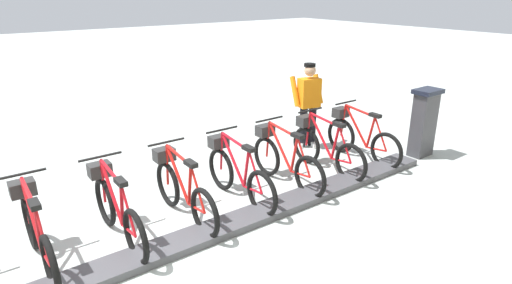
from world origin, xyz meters
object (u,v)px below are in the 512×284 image
(bike_docked_5, at_px, (116,209))
(bike_docked_0, at_px, (360,137))
(payment_kiosk, at_px, (424,122))
(bike_docked_4, at_px, (182,189))
(bike_docked_1, at_px, (325,147))
(bike_docked_6, at_px, (37,232))
(bike_docked_3, at_px, (237,173))
(worker_near_rack, at_px, (308,102))
(bike_docked_2, at_px, (284,159))

(bike_docked_5, bearing_deg, bike_docked_0, -90.00)
(payment_kiosk, xyz_separation_m, bike_docked_4, (0.57, 4.71, -0.24))
(bike_docked_0, height_order, bike_docked_1, same)
(bike_docked_0, distance_m, bike_docked_6, 5.43)
(bike_docked_3, xyz_separation_m, bike_docked_5, (0.00, 1.81, 0.00))
(bike_docked_0, relative_size, bike_docked_6, 1.00)
(bike_docked_6, bearing_deg, bike_docked_0, -90.00)
(bike_docked_5, height_order, worker_near_rack, worker_near_rack)
(bike_docked_0, xyz_separation_m, bike_docked_6, (0.00, 5.43, 0.00))
(bike_docked_0, height_order, worker_near_rack, worker_near_rack)
(worker_near_rack, bearing_deg, bike_docked_0, -163.85)
(bike_docked_5, xyz_separation_m, bike_docked_6, (0.00, 0.91, 0.00))
(bike_docked_2, relative_size, bike_docked_4, 1.00)
(bike_docked_0, bearing_deg, bike_docked_5, 90.00)
(bike_docked_6, bearing_deg, bike_docked_3, -90.00)
(bike_docked_0, height_order, bike_docked_2, same)
(bike_docked_0, xyz_separation_m, bike_docked_4, (0.00, 3.62, 0.00))
(bike_docked_2, xyz_separation_m, worker_near_rack, (1.07, -1.50, 0.48))
(bike_docked_5, distance_m, bike_docked_6, 0.91)
(payment_kiosk, bearing_deg, bike_docked_4, 83.07)
(payment_kiosk, bearing_deg, worker_near_rack, 40.35)
(payment_kiosk, xyz_separation_m, worker_near_rack, (1.64, 1.39, 0.24))
(payment_kiosk, height_order, bike_docked_0, payment_kiosk)
(bike_docked_3, bearing_deg, bike_docked_1, -90.00)
(bike_docked_3, xyz_separation_m, bike_docked_4, (0.00, 0.91, 0.00))
(bike_docked_4, bearing_deg, bike_docked_5, 90.00)
(bike_docked_4, bearing_deg, bike_docked_6, 90.00)
(bike_docked_3, relative_size, worker_near_rack, 1.04)
(bike_docked_1, xyz_separation_m, bike_docked_5, (0.00, 3.62, 0.00))
(bike_docked_2, height_order, bike_docked_6, same)
(bike_docked_4, height_order, bike_docked_6, same)
(payment_kiosk, distance_m, bike_docked_2, 2.96)
(bike_docked_1, height_order, bike_docked_5, same)
(bike_docked_3, height_order, bike_docked_4, same)
(bike_docked_2, bearing_deg, payment_kiosk, -101.17)
(payment_kiosk, xyz_separation_m, bike_docked_1, (0.57, 1.99, -0.24))
(bike_docked_0, distance_m, bike_docked_4, 3.62)
(bike_docked_0, bearing_deg, bike_docked_6, 90.00)
(bike_docked_0, relative_size, worker_near_rack, 1.04)
(payment_kiosk, height_order, bike_docked_1, payment_kiosk)
(bike_docked_0, xyz_separation_m, bike_docked_1, (0.00, 0.91, 0.00))
(bike_docked_3, distance_m, bike_docked_6, 2.72)
(bike_docked_3, xyz_separation_m, worker_near_rack, (1.07, -2.41, 0.48))
(bike_docked_0, relative_size, bike_docked_4, 1.00)
(bike_docked_0, bearing_deg, payment_kiosk, -117.82)
(bike_docked_3, height_order, worker_near_rack, worker_near_rack)
(bike_docked_5, bearing_deg, bike_docked_3, -90.00)
(bike_docked_0, height_order, bike_docked_4, same)
(payment_kiosk, relative_size, worker_near_rack, 0.77)
(bike_docked_4, bearing_deg, bike_docked_2, -90.00)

